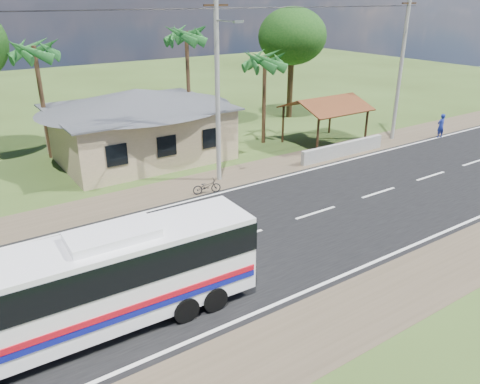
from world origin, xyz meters
The scene contains 13 objects.
ground centered at (0.00, 0.00, 0.00)m, with size 120.00×120.00×0.00m, color #2F4418.
road centered at (0.00, 0.00, 0.01)m, with size 120.00×16.00×0.03m.
house centered at (1.00, 13.00, 2.64)m, with size 12.40×10.00×5.00m.
waiting_shed centered at (13.00, 8.50, 2.73)m, with size 5.20×4.48×3.35m.
concrete_barrier centered at (12.00, 5.60, 0.45)m, with size 7.00×0.30×0.90m, color #9E9E99.
utility_poles centered at (2.67, 6.49, 5.77)m, with size 32.80×2.22×11.00m.
palm_near centered at (9.50, 11.00, 5.71)m, with size 2.80×2.80×6.70m.
palm_mid centered at (6.00, 15.50, 7.16)m, with size 2.80×2.80×8.20m.
palm_far centered at (-4.00, 16.00, 6.68)m, with size 2.80×2.80×7.70m.
tree_behind_shed centered at (16.00, 16.00, 6.68)m, with size 5.60×5.60×9.02m.
coach_bus centered at (-7.15, -2.64, 1.89)m, with size 10.70×2.59×3.30m.
motorcycle centered at (1.37, 5.08, 0.40)m, with size 0.53×1.52×0.80m, color black.
person centered at (21.10, 4.69, 0.90)m, with size 0.66×0.43×1.80m, color navy.
Camera 1 is at (-10.00, -14.96, 9.67)m, focal length 35.00 mm.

